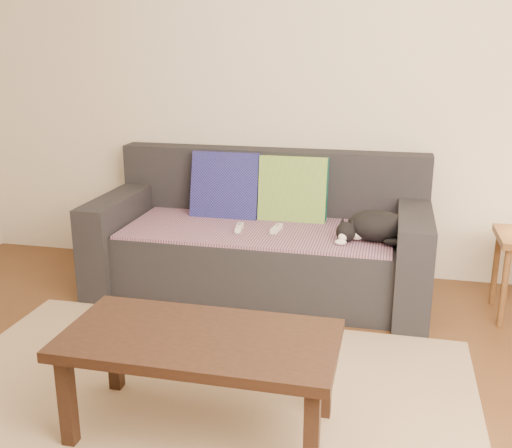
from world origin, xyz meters
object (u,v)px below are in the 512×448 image
Objects in this scene: wii_remote_a at (239,228)px; cat at (374,226)px; sofa at (261,243)px; coffee_table at (200,348)px; wii_remote_b at (276,229)px.

cat is at bearing -98.71° from wii_remote_a.
sofa is 1.91× the size of coffee_table.
wii_remote_b is (0.12, -0.13, 0.15)m from sofa.
coffee_table is (-0.62, -1.37, -0.14)m from cat.
sofa is 0.77m from cat.
cat is 0.40× the size of coffee_table.
wii_remote_b is (0.23, 0.03, 0.00)m from wii_remote_a.
wii_remote_b is 1.43m from coffee_table.
cat is 2.90× the size of wii_remote_b.
wii_remote_b is at bearing -47.28° from sofa.
coffee_table is (-0.03, -1.43, -0.07)m from wii_remote_b.
cat is at bearing -88.65° from wii_remote_b.
sofa reaches higher than coffee_table.
coffee_table is at bearing -178.64° from wii_remote_a.
cat is 1.51m from coffee_table.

